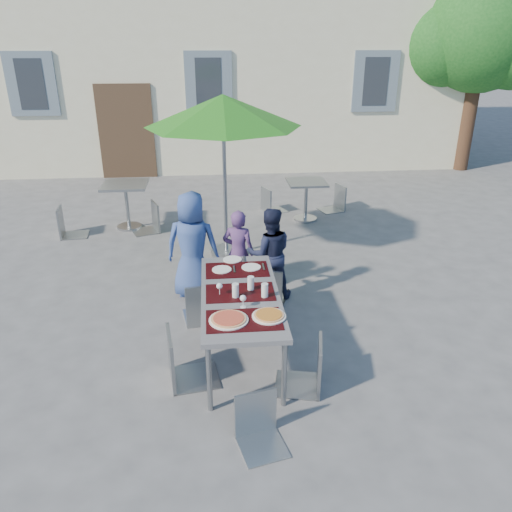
{
  "coord_description": "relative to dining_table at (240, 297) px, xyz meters",
  "views": [
    {
      "loc": [
        -0.05,
        -4.86,
        3.15
      ],
      "look_at": [
        0.46,
        0.59,
        0.76
      ],
      "focal_mm": 35.0,
      "sensor_mm": 36.0,
      "label": 1
    }
  ],
  "objects": [
    {
      "name": "chair_4",
      "position": [
        0.62,
        -0.62,
        -0.12
      ],
      "size": [
        0.52,
        0.51,
        0.98
      ],
      "color": "gray",
      "rests_on": "ground"
    },
    {
      "name": "chair_3",
      "position": [
        -0.6,
        -0.4,
        -0.08
      ],
      "size": [
        0.53,
        0.53,
        1.05
      ],
      "color": "gray",
      "rests_on": "ground"
    },
    {
      "name": "place_settings",
      "position": [
        -0.01,
        0.66,
        0.06
      ],
      "size": [
        0.6,
        0.49,
        0.01
      ],
      "color": "white",
      "rests_on": "dining_table"
    },
    {
      "name": "child_1",
      "position": [
        0.07,
        1.44,
        -0.12
      ],
      "size": [
        0.49,
        0.39,
        1.16
      ],
      "primitive_type": "imported",
      "rotation": [
        0.0,
        0.0,
        2.85
      ],
      "color": "#54346A",
      "rests_on": "ground"
    },
    {
      "name": "dining_table",
      "position": [
        0.0,
        0.0,
        0.0
      ],
      "size": [
        0.8,
        1.85,
        0.76
      ],
      "color": "#48484D",
      "rests_on": "ground"
    },
    {
      "name": "ground",
      "position": [
        -0.22,
        0.31,
        -0.7
      ],
      "size": [
        90.0,
        90.0,
        0.0
      ],
      "primitive_type": "plane",
      "color": "#4F4F52",
      "rests_on": "ground"
    },
    {
      "name": "glassware",
      "position": [
        0.06,
        -0.08,
        0.13
      ],
      "size": [
        0.52,
        0.42,
        0.15
      ],
      "color": "silver",
      "rests_on": "dining_table"
    },
    {
      "name": "bg_chair_l_1",
      "position": [
        0.9,
        4.81,
        -0.16
      ],
      "size": [
        0.53,
        0.53,
        0.92
      ],
      "color": "#939A9E",
      "rests_on": "ground"
    },
    {
      "name": "bg_chair_l_0",
      "position": [
        -2.74,
        3.81,
        -0.12
      ],
      "size": [
        0.48,
        0.48,
        0.98
      ],
      "color": "gray",
      "rests_on": "ground"
    },
    {
      "name": "cafe_table_0",
      "position": [
        -1.75,
        4.12,
        -0.1
      ],
      "size": [
        0.77,
        0.77,
        0.82
      ],
      "color": "#A6A9AE",
      "rests_on": "ground"
    },
    {
      "name": "child_2",
      "position": [
        0.46,
        1.3,
        -0.08
      ],
      "size": [
        0.6,
        0.35,
        1.22
      ],
      "primitive_type": "imported",
      "rotation": [
        0.0,
        0.0,
        3.15
      ],
      "color": "#181D36",
      "rests_on": "ground"
    },
    {
      "name": "pizza_near_right",
      "position": [
        0.24,
        -0.52,
        0.07
      ],
      "size": [
        0.32,
        0.32,
        0.03
      ],
      "color": "white",
      "rests_on": "dining_table"
    },
    {
      "name": "child_0",
      "position": [
        -0.52,
        1.42,
        0.01
      ],
      "size": [
        0.76,
        0.57,
        1.42
      ],
      "primitive_type": "imported",
      "rotation": [
        0.0,
        0.0,
        2.96
      ],
      "color": "#334C8E",
      "rests_on": "ground"
    },
    {
      "name": "cafe_table_1",
      "position": [
        1.5,
        4.26,
        -0.19
      ],
      "size": [
        0.7,
        0.7,
        0.75
      ],
      "color": "#A6A9AE",
      "rests_on": "ground"
    },
    {
      "name": "chair_2",
      "position": [
        0.4,
        1.06,
        -0.09
      ],
      "size": [
        0.58,
        0.59,
        1.02
      ],
      "color": "gray",
      "rests_on": "ground"
    },
    {
      "name": "chair_5",
      "position": [
        0.07,
        -1.29,
        -0.21
      ],
      "size": [
        0.45,
        0.45,
        0.84
      ],
      "color": "#91979C",
      "rests_on": "ground"
    },
    {
      "name": "chair_1",
      "position": [
        -0.0,
        1.01,
        -0.2
      ],
      "size": [
        0.39,
        0.39,
        0.86
      ],
      "color": "gray",
      "rests_on": "ground"
    },
    {
      "name": "bg_chair_r_1",
      "position": [
        2.21,
        4.78,
        -0.14
      ],
      "size": [
        0.53,
        0.52,
        0.95
      ],
      "color": "#90989B",
      "rests_on": "ground"
    },
    {
      "name": "bg_chair_r_0",
      "position": [
        -1.35,
        3.93,
        -0.13
      ],
      "size": [
        0.56,
        0.56,
        0.97
      ],
      "color": "gray",
      "rests_on": "ground"
    },
    {
      "name": "chair_0",
      "position": [
        -0.4,
        0.71,
        -0.09
      ],
      "size": [
        0.52,
        0.52,
        1.02
      ],
      "color": "#8E9499",
      "rests_on": "ground"
    },
    {
      "name": "patio_umbrella",
      "position": [
        -0.04,
        2.74,
        1.5
      ],
      "size": [
        2.26,
        2.26,
        2.44
      ],
      "color": "#A6A9AE",
      "rests_on": "ground"
    },
    {
      "name": "pizza_near_left",
      "position": [
        -0.14,
        -0.55,
        0.07
      ],
      "size": [
        0.37,
        0.37,
        0.03
      ],
      "color": "white",
      "rests_on": "dining_table"
    },
    {
      "name": "tree",
      "position": [
        6.33,
        7.85,
        2.55
      ],
      "size": [
        3.6,
        3.0,
        4.7
      ],
      "color": "#3F281B",
      "rests_on": "ground"
    }
  ]
}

